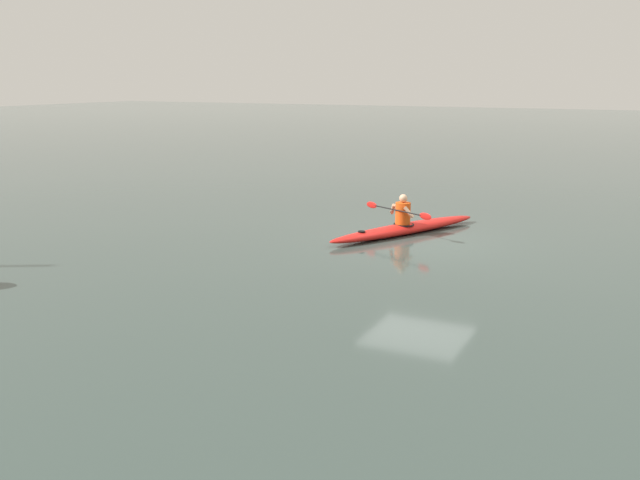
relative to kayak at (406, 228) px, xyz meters
name	(u,v)px	position (x,y,z in m)	size (l,w,h in m)	color
ground_plane	(421,241)	(-0.62, 0.61, -0.14)	(160.00, 160.00, 0.00)	#384742
kayak	(406,228)	(0.00, 0.00, 0.00)	(2.73, 4.81, 0.27)	red
kayaker	(402,212)	(0.06, 0.12, 0.46)	(2.13, 1.06, 0.77)	#E04C14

